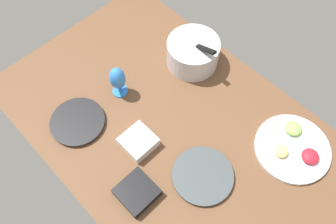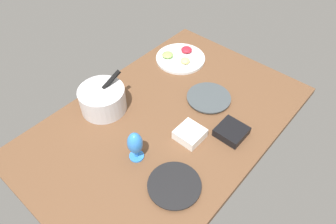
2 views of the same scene
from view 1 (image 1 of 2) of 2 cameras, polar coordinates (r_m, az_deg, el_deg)
ground_plane at (r=157.32cm, az=0.11°, el=-2.13°), size 160.00×104.00×4.00cm
dinner_plate_left at (r=160.00cm, az=-15.07°, el=-1.62°), size 25.20×25.20×2.07cm
dinner_plate_right at (r=145.03cm, az=5.92°, el=-10.69°), size 26.18×26.18×2.10cm
mixing_bowl at (r=169.39cm, az=4.25°, el=10.09°), size 27.07×25.98×20.30cm
fruit_platter at (r=158.50cm, az=20.47°, el=-5.69°), size 33.28×33.28×5.17cm
hurricane_glass_blue at (r=157.42cm, az=-8.54°, el=5.49°), size 7.63×7.63×17.73cm
square_bowl_white at (r=148.55cm, az=-5.05°, el=-5.02°), size 13.57×13.57×5.43cm
square_bowl_black at (r=141.26cm, az=-5.31°, el=-13.36°), size 14.75×14.75×4.56cm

